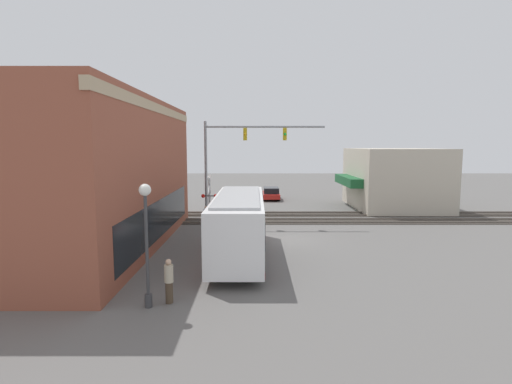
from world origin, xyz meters
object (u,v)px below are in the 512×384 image
Objects in this scene: parked_car_white at (246,204)px; streetlamp at (146,234)px; city_bus at (239,223)px; parked_car_red at (271,194)px; pedestrian_at_crossing at (206,218)px; pedestrian_by_lamp at (169,281)px; crossing_signal at (209,196)px.

streetlamp is at bearing 171.92° from parked_car_white.
city_bus reaches higher than parked_car_white.
city_bus is at bearing -24.52° from streetlamp.
parked_car_red is at bearing -6.51° from city_bus.
pedestrian_at_crossing is (13.71, -0.44, -1.89)m from streetlamp.
city_bus is at bearing -159.49° from pedestrian_at_crossing.
pedestrian_at_crossing is at bearing 1.07° from pedestrian_by_lamp.
parked_car_white is 2.81× the size of pedestrian_by_lamp.
crossing_signal is at bearing -2.37° from streetlamp.
parked_car_red is 2.57× the size of pedestrian_at_crossing.
streetlamp reaches higher than pedestrian_at_crossing.
pedestrian_by_lamp reaches higher than pedestrian_at_crossing.
streetlamp is 30.08m from parked_car_red.
pedestrian_at_crossing is 13.31m from pedestrian_by_lamp.
city_bus is at bearing -162.59° from crossing_signal.
pedestrian_by_lamp is (-6.30, 2.37, -0.97)m from city_bus.
crossing_signal is 0.79× the size of parked_car_white.
pedestrian_at_crossing is at bearing 161.67° from parked_car_red.
crossing_signal reaches higher than parked_car_red.
parked_car_red is 29.50m from pedestrian_by_lamp.
pedestrian_by_lamp is at bearing -59.73° from streetlamp.
crossing_signal is at bearing 17.41° from city_bus.
crossing_signal reaches higher than parked_car_white.
city_bus is at bearing 180.00° from parked_car_white.
parked_car_red is at bearing -18.33° from pedestrian_at_crossing.
crossing_signal is 0.83× the size of streetlamp.
pedestrian_by_lamp reaches higher than parked_car_red.
streetlamp reaches higher than pedestrian_by_lamp.
city_bus is 2.17× the size of parked_car_white.
pedestrian_by_lamp is (-21.14, 2.37, 0.21)m from parked_car_white.
pedestrian_by_lamp reaches higher than parked_car_white.
streetlamp is 2.68× the size of pedestrian_by_lamp.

